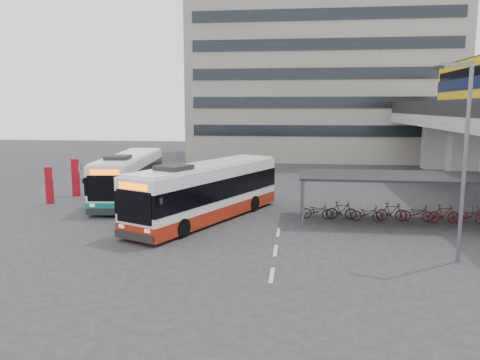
# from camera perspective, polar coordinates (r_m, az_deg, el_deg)

# --- Properties ---
(ground) EXTENTS (120.00, 120.00, 0.00)m
(ground) POSITION_cam_1_polar(r_m,az_deg,el_deg) (23.53, -1.45, -6.20)
(ground) COLOR #28282B
(ground) RESTS_ON ground
(bike_shelter) EXTENTS (10.00, 4.00, 2.54)m
(bike_shelter) POSITION_cam_1_polar(r_m,az_deg,el_deg) (26.43, 18.10, -1.94)
(bike_shelter) COLOR #595B60
(bike_shelter) RESTS_ON ground
(office_block) EXTENTS (30.00, 15.00, 25.00)m
(office_block) POSITION_cam_1_polar(r_m,az_deg,el_deg) (58.88, 9.81, 14.99)
(office_block) COLOR gray
(office_block) RESTS_ON ground
(road_markings) EXTENTS (0.15, 7.60, 0.01)m
(road_markings) POSITION_cam_1_polar(r_m,az_deg,el_deg) (20.43, 4.35, -8.56)
(road_markings) COLOR beige
(road_markings) RESTS_ON ground
(bus_main) EXTENTS (6.91, 11.17, 3.31)m
(bus_main) POSITION_cam_1_polar(r_m,az_deg,el_deg) (25.54, -4.02, -1.47)
(bus_main) COLOR white
(bus_main) RESTS_ON ground
(bus_teal) EXTENTS (3.47, 11.06, 3.22)m
(bus_teal) POSITION_cam_1_polar(r_m,az_deg,el_deg) (32.04, -13.28, 0.35)
(bus_teal) COLOR white
(bus_teal) RESTS_ON ground
(pedestrian) EXTENTS (0.68, 0.79, 1.82)m
(pedestrian) POSITION_cam_1_polar(r_m,az_deg,el_deg) (27.18, -14.17, -2.44)
(pedestrian) COLOR black
(pedestrian) RESTS_ON ground
(lamp_post) EXTENTS (1.35, 0.52, 7.81)m
(lamp_post) POSITION_cam_1_polar(r_m,az_deg,el_deg) (20.03, 25.52, 3.24)
(lamp_post) COLOR #595B60
(lamp_post) RESTS_ON ground
(sign_totem_mid) EXTENTS (0.50, 0.29, 2.36)m
(sign_totem_mid) POSITION_cam_1_polar(r_m,az_deg,el_deg) (32.13, -22.23, -0.55)
(sign_totem_mid) COLOR #A60A17
(sign_totem_mid) RESTS_ON ground
(sign_totem_north) EXTENTS (0.56, 0.20, 2.59)m
(sign_totem_north) POSITION_cam_1_polar(r_m,az_deg,el_deg) (34.22, -19.41, 0.35)
(sign_totem_north) COLOR #A60A17
(sign_totem_north) RESTS_ON ground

